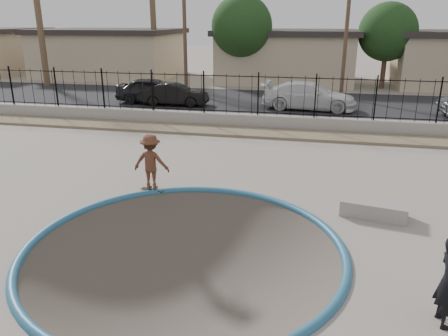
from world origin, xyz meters
The scene contains 19 objects.
ground centered at (0.00, 12.00, -1.10)m, with size 120.00×120.00×2.20m, color gray.
bowl_pit centered at (0.00, -1.00, 0.00)m, with size 6.84×6.84×1.80m, color #494038, non-canonical shape.
coping_ring centered at (0.00, -1.00, 0.00)m, with size 7.04×7.04×0.20m, color #275F80.
rock_strip centered at (0.00, 9.20, 0.06)m, with size 42.00×1.60×0.11m, color #8A7C5A.
retaining_wall centered at (0.00, 10.30, 0.30)m, with size 42.00×0.45×0.60m, color #9F958B.
fence centered at (0.00, 10.30, 1.50)m, with size 40.00×0.04×1.80m.
street centered at (0.00, 17.00, 0.02)m, with size 90.00×8.00×0.04m, color black.
house_west centered at (-15.00, 26.50, 1.97)m, with size 11.60×8.60×3.90m.
house_center centered at (0.00, 26.50, 1.97)m, with size 10.60×8.60×3.90m.
utility_pole_left centered at (-6.00, 19.00, 4.70)m, with size 1.70×0.24×9.00m.
utility_pole_mid centered at (4.00, 19.00, 4.96)m, with size 1.70×0.24×9.50m.
street_tree_left centered at (-3.00, 23.00, 4.19)m, with size 4.32×4.32×6.36m.
street_tree_mid centered at (7.00, 24.00, 3.84)m, with size 3.96×3.96×5.83m.
skater centered at (-1.88, 2.00, 0.79)m, with size 1.03×0.59×1.59m, color brown.
skateboard centered at (-1.88, 2.00, 0.05)m, with size 0.73×0.29×0.06m.
concrete_ledge centered at (4.17, 1.60, 0.20)m, with size 1.60×0.70×0.40m, color gray.
car_a centered at (-6.77, 15.00, 0.77)m, with size 1.73×4.29×1.46m, color black.
car_b centered at (-5.31, 14.57, 0.65)m, with size 1.30×3.73×1.23m, color black.
car_c centered at (2.14, 15.00, 0.76)m, with size 2.04×5.02×1.46m, color silver.
Camera 1 is at (2.60, -9.01, 4.74)m, focal length 35.00 mm.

